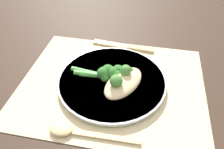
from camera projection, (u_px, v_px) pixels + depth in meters
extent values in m
plane|color=#332319|center=(112.00, 84.00, 0.54)|extent=(3.00, 3.00, 0.00)
cube|color=#C6B289|center=(112.00, 84.00, 0.54)|extent=(0.45, 0.36, 0.00)
cylinder|color=silver|center=(112.00, 81.00, 0.54)|extent=(0.26, 0.26, 0.01)
cylinder|color=silver|center=(112.00, 80.00, 0.53)|extent=(0.26, 0.26, 0.01)
ellipsoid|color=#DBBC89|center=(123.00, 83.00, 0.50)|extent=(0.11, 0.14, 0.03)
sphere|color=#477F38|center=(116.00, 81.00, 0.48)|extent=(0.03, 0.03, 0.03)
sphere|color=#477F38|center=(126.00, 70.00, 0.51)|extent=(0.03, 0.03, 0.03)
cylinder|color=#51A847|center=(102.00, 75.00, 0.53)|extent=(0.11, 0.02, 0.01)
sphere|color=#2D6B28|center=(125.00, 74.00, 0.52)|extent=(0.03, 0.03, 0.03)
sphere|color=#2D6B28|center=(128.00, 79.00, 0.52)|extent=(0.02, 0.02, 0.02)
sphere|color=#2D6B28|center=(129.00, 72.00, 0.53)|extent=(0.03, 0.03, 0.03)
cylinder|color=#51A847|center=(94.00, 73.00, 0.54)|extent=(0.10, 0.01, 0.01)
sphere|color=#2D6B28|center=(114.00, 73.00, 0.53)|extent=(0.03, 0.03, 0.03)
sphere|color=#2D6B28|center=(117.00, 77.00, 0.52)|extent=(0.03, 0.03, 0.03)
sphere|color=#2D6B28|center=(118.00, 71.00, 0.53)|extent=(0.03, 0.03, 0.03)
cylinder|color=#51A847|center=(87.00, 72.00, 0.54)|extent=(0.09, 0.02, 0.01)
sphere|color=#2D6B28|center=(103.00, 73.00, 0.53)|extent=(0.03, 0.03, 0.03)
sphere|color=#2D6B28|center=(105.00, 78.00, 0.52)|extent=(0.02, 0.02, 0.02)
sphere|color=#2D6B28|center=(108.00, 71.00, 0.53)|extent=(0.03, 0.03, 0.03)
cube|color=tan|center=(110.00, 44.00, 0.66)|extent=(0.11, 0.03, 0.00)
cube|color=tan|center=(140.00, 49.00, 0.64)|extent=(0.08, 0.02, 0.01)
cube|color=tan|center=(106.00, 137.00, 0.43)|extent=(0.14, 0.01, 0.00)
ellipsoid|color=tan|center=(61.00, 129.00, 0.44)|extent=(0.05, 0.03, 0.01)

